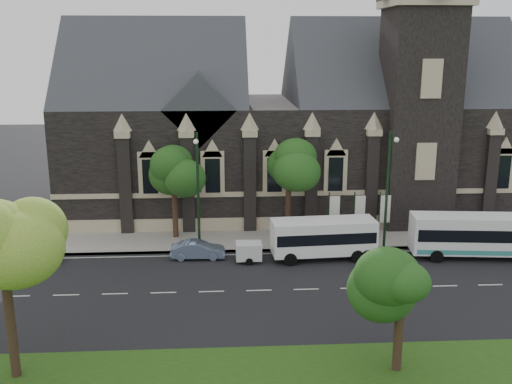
{
  "coord_description": "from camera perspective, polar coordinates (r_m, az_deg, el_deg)",
  "views": [
    {
      "loc": [
        -2.15,
        -33.94,
        15.14
      ],
      "look_at": [
        0.16,
        6.0,
        4.89
      ],
      "focal_mm": 40.8,
      "sensor_mm": 36.0,
      "label": 1
    }
  ],
  "objects": [
    {
      "name": "sedan",
      "position": [
        42.47,
        -5.72,
        -5.66
      ],
      "size": [
        3.96,
        1.47,
        1.29
      ],
      "primitive_type": "imported",
      "rotation": [
        0.0,
        0.0,
        1.55
      ],
      "color": "#7283A5",
      "rests_on": "ground"
    },
    {
      "name": "tree_walk_left",
      "position": [
        45.77,
        -7.82,
        2.38
      ],
      "size": [
        3.91,
        3.91,
        7.64
      ],
      "color": "black",
      "rests_on": "ground"
    },
    {
      "name": "banner_flag_center",
      "position": [
        46.0,
        9.95,
        -1.95
      ],
      "size": [
        0.9,
        0.1,
        4.0
      ],
      "color": "black",
      "rests_on": "ground"
    },
    {
      "name": "tree_park_near",
      "position": [
        28.32,
        -23.06,
        -4.76
      ],
      "size": [
        4.42,
        4.42,
        8.56
      ],
      "color": "black",
      "rests_on": "ground"
    },
    {
      "name": "street_lamp_near",
      "position": [
        43.95,
        12.83,
        0.82
      ],
      "size": [
        0.36,
        1.88,
        9.0
      ],
      "color": "black",
      "rests_on": "ground"
    },
    {
      "name": "tree_park_east",
      "position": [
        28.04,
        14.38,
        -8.15
      ],
      "size": [
        3.4,
        3.4,
        6.28
      ],
      "color": "black",
      "rests_on": "ground"
    },
    {
      "name": "banner_flag_right",
      "position": [
        46.49,
        12.35,
        -1.9
      ],
      "size": [
        0.9,
        0.1,
        4.0
      ],
      "color": "black",
      "rests_on": "ground"
    },
    {
      "name": "sidewalk",
      "position": [
        46.03,
        -0.45,
        -4.73
      ],
      "size": [
        80.0,
        5.0,
        0.15
      ],
      "primitive_type": "cube",
      "color": "#9C968E",
      "rests_on": "ground"
    },
    {
      "name": "banner_flag_left",
      "position": [
        45.58,
        7.5,
        -2.01
      ],
      "size": [
        0.9,
        0.1,
        4.0
      ],
      "color": "black",
      "rests_on": "ground"
    },
    {
      "name": "museum",
      "position": [
        53.67,
        4.53,
        6.86
      ],
      "size": [
        40.0,
        17.7,
        29.9
      ],
      "color": "black",
      "rests_on": "ground"
    },
    {
      "name": "tour_coach",
      "position": [
        45.23,
        21.76,
        -3.93
      ],
      "size": [
        11.03,
        3.45,
        3.17
      ],
      "rotation": [
        0.0,
        0.0,
        -0.1
      ],
      "color": "white",
      "rests_on": "ground"
    },
    {
      "name": "street_lamp_mid",
      "position": [
        42.28,
        -5.72,
        0.58
      ],
      "size": [
        0.36,
        1.88,
        9.0
      ],
      "color": "black",
      "rests_on": "ground"
    },
    {
      "name": "ground",
      "position": [
        37.23,
        0.29,
        -9.63
      ],
      "size": [
        160.0,
        160.0,
        0.0
      ],
      "primitive_type": "plane",
      "color": "black",
      "rests_on": "ground"
    },
    {
      "name": "shuttle_bus",
      "position": [
        42.25,
        6.65,
        -4.33
      ],
      "size": [
        7.59,
        3.05,
        2.87
      ],
      "rotation": [
        0.0,
        0.0,
        0.07
      ],
      "color": "white",
      "rests_on": "ground"
    },
    {
      "name": "box_trailer",
      "position": [
        41.57,
        -0.71,
        -5.81
      ],
      "size": [
        2.64,
        1.55,
        1.41
      ],
      "rotation": [
        0.0,
        0.0,
        0.01
      ],
      "color": "silver",
      "rests_on": "ground"
    },
    {
      "name": "tree_walk_right",
      "position": [
        45.93,
        3.47,
        2.63
      ],
      "size": [
        4.08,
        4.08,
        7.8
      ],
      "color": "black",
      "rests_on": "ground"
    },
    {
      "name": "car_far_red",
      "position": [
        44.61,
        -20.86,
        -5.59
      ],
      "size": [
        3.78,
        1.68,
        1.26
      ],
      "primitive_type": "imported",
      "rotation": [
        0.0,
        0.0,
        1.52
      ],
      "color": "maroon",
      "rests_on": "ground"
    }
  ]
}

